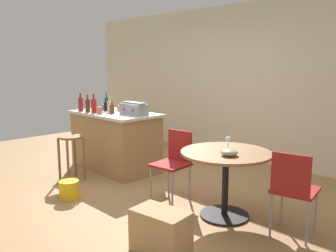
# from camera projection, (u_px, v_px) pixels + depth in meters

# --- Properties ---
(ground_plane) EXTENTS (8.80, 8.80, 0.00)m
(ground_plane) POSITION_uv_depth(u_px,v_px,m) (130.00, 190.00, 4.78)
(ground_plane) COLOR #A37A4C
(back_wall) EXTENTS (8.00, 0.10, 2.70)m
(back_wall) POSITION_uv_depth(u_px,v_px,m) (241.00, 82.00, 6.28)
(back_wall) COLOR beige
(back_wall) RESTS_ON ground_plane
(kitchen_island) EXTENTS (1.48, 0.82, 0.92)m
(kitchen_island) POSITION_uv_depth(u_px,v_px,m) (115.00, 141.00, 5.69)
(kitchen_island) COLOR #A37A4C
(kitchen_island) RESTS_ON ground_plane
(wooden_stool) EXTENTS (0.34, 0.34, 0.65)m
(wooden_stool) POSITION_uv_depth(u_px,v_px,m) (71.00, 148.00, 5.13)
(wooden_stool) COLOR olive
(wooden_stool) RESTS_ON ground_plane
(dining_table) EXTENTS (0.98, 0.98, 0.74)m
(dining_table) POSITION_uv_depth(u_px,v_px,m) (226.00, 167.00, 3.86)
(dining_table) COLOR black
(dining_table) RESTS_ON ground_plane
(folding_chair_near) EXTENTS (0.47, 0.47, 0.86)m
(folding_chair_near) POSITION_uv_depth(u_px,v_px,m) (293.00, 187.00, 3.40)
(folding_chair_near) COLOR maroon
(folding_chair_near) RESTS_ON ground_plane
(folding_chair_far) EXTENTS (0.44, 0.44, 0.85)m
(folding_chair_far) POSITION_uv_depth(u_px,v_px,m) (174.00, 160.00, 4.42)
(folding_chair_far) COLOR maroon
(folding_chair_far) RESTS_ON ground_plane
(toolbox) EXTENTS (0.45, 0.22, 0.19)m
(toolbox) POSITION_uv_depth(u_px,v_px,m) (134.00, 109.00, 5.33)
(toolbox) COLOR gray
(toolbox) RESTS_ON kitchen_island
(bottle_0) EXTENTS (0.08, 0.08, 0.29)m
(bottle_0) POSITION_uv_depth(u_px,v_px,m) (81.00, 104.00, 5.77)
(bottle_0) COLOR maroon
(bottle_0) RESTS_ON kitchen_island
(bottle_1) EXTENTS (0.06, 0.06, 0.20)m
(bottle_1) POSITION_uv_depth(u_px,v_px,m) (106.00, 106.00, 5.76)
(bottle_1) COLOR black
(bottle_1) RESTS_ON kitchen_island
(bottle_2) EXTENTS (0.07, 0.07, 0.19)m
(bottle_2) POSITION_uv_depth(u_px,v_px,m) (112.00, 109.00, 5.49)
(bottle_2) COLOR #603314
(bottle_2) RESTS_ON kitchen_island
(bottle_3) EXTENTS (0.07, 0.07, 0.28)m
(bottle_3) POSITION_uv_depth(u_px,v_px,m) (88.00, 105.00, 5.61)
(bottle_3) COLOR #603314
(bottle_3) RESTS_ON kitchen_island
(bottle_4) EXTENTS (0.07, 0.07, 0.24)m
(bottle_4) POSITION_uv_depth(u_px,v_px,m) (110.00, 106.00, 5.63)
(bottle_4) COLOR #B7B2AD
(bottle_4) RESTS_ON kitchen_island
(bottle_5) EXTENTS (0.06, 0.06, 0.27)m
(bottle_5) POSITION_uv_depth(u_px,v_px,m) (107.00, 103.00, 6.06)
(bottle_5) COLOR #194C23
(bottle_5) RESTS_ON kitchen_island
(bottle_6) EXTENTS (0.08, 0.08, 0.30)m
(bottle_6) POSITION_uv_depth(u_px,v_px,m) (94.00, 105.00, 5.53)
(bottle_6) COLOR maroon
(bottle_6) RESTS_ON kitchen_island
(cup_0) EXTENTS (0.12, 0.09, 0.09)m
(cup_0) POSITION_uv_depth(u_px,v_px,m) (104.00, 107.00, 5.91)
(cup_0) COLOR #4C7099
(cup_0) RESTS_ON kitchen_island
(cup_1) EXTENTS (0.12, 0.08, 0.11)m
(cup_1) POSITION_uv_depth(u_px,v_px,m) (100.00, 110.00, 5.44)
(cup_1) COLOR #DB6651
(cup_1) RESTS_ON kitchen_island
(cup_2) EXTENTS (0.12, 0.09, 0.09)m
(cup_2) POSITION_uv_depth(u_px,v_px,m) (120.00, 108.00, 5.80)
(cup_2) COLOR #DB6651
(cup_2) RESTS_ON kitchen_island
(wine_glass) EXTENTS (0.07, 0.07, 0.14)m
(wine_glass) POSITION_uv_depth(u_px,v_px,m) (228.00, 140.00, 3.92)
(wine_glass) COLOR silver
(wine_glass) RESTS_ON dining_table
(serving_bowl) EXTENTS (0.18, 0.18, 0.07)m
(serving_bowl) POSITION_uv_depth(u_px,v_px,m) (229.00, 152.00, 3.66)
(serving_bowl) COLOR tan
(serving_bowl) RESTS_ON dining_table
(cardboard_box) EXTENTS (0.54, 0.37, 0.39)m
(cardboard_box) POSITION_uv_depth(u_px,v_px,m) (161.00, 231.00, 3.17)
(cardboard_box) COLOR tan
(cardboard_box) RESTS_ON ground_plane
(plastic_bucket) EXTENTS (0.25, 0.25, 0.23)m
(plastic_bucket) POSITION_uv_depth(u_px,v_px,m) (69.00, 190.00, 4.46)
(plastic_bucket) COLOR yellow
(plastic_bucket) RESTS_ON ground_plane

